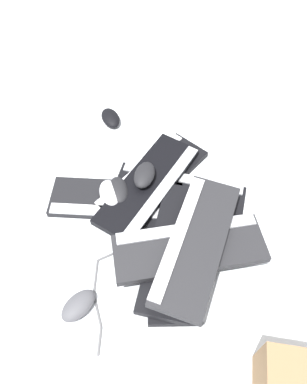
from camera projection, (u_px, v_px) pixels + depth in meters
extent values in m
plane|color=silver|center=(156.00, 185.00, 1.31)|extent=(3.20, 3.20, 0.00)
cube|color=black|center=(179.00, 193.00, 1.27)|extent=(0.44, 0.38, 0.02)
cube|color=#B2B5BA|center=(182.00, 178.00, 1.29)|extent=(0.36, 0.28, 0.01)
cube|color=black|center=(153.00, 180.00, 1.31)|extent=(0.46, 0.34, 0.02)
cube|color=silver|center=(141.00, 169.00, 1.31)|extent=(0.39, 0.23, 0.01)
cube|color=black|center=(116.00, 200.00, 1.26)|extent=(0.46, 0.32, 0.02)
cube|color=silver|center=(114.00, 211.00, 1.21)|extent=(0.40, 0.21, 0.01)
cube|color=black|center=(172.00, 252.00, 1.14)|extent=(0.29, 0.46, 0.02)
cube|color=silver|center=(190.00, 250.00, 1.13)|extent=(0.18, 0.40, 0.01)
cube|color=black|center=(148.00, 185.00, 1.26)|extent=(0.44, 0.38, 0.02)
cube|color=#B2B5BA|center=(162.00, 189.00, 1.23)|extent=(0.36, 0.28, 0.01)
cube|color=black|center=(176.00, 247.00, 1.12)|extent=(0.37, 0.45, 0.02)
cube|color=silver|center=(195.00, 248.00, 1.10)|extent=(0.26, 0.37, 0.01)
cube|color=#232326|center=(189.00, 249.00, 1.08)|extent=(0.46, 0.24, 0.02)
cube|color=#B2B5BA|center=(185.00, 229.00, 1.10)|extent=(0.42, 0.12, 0.01)
cube|color=#232326|center=(197.00, 243.00, 1.06)|extent=(0.40, 0.43, 0.02)
cube|color=silver|center=(179.00, 234.00, 1.06)|extent=(0.30, 0.34, 0.01)
ellipsoid|color=black|center=(144.00, 175.00, 1.23)|extent=(0.12, 0.13, 0.04)
ellipsoid|color=black|center=(118.00, 190.00, 1.23)|extent=(0.08, 0.12, 0.04)
ellipsoid|color=black|center=(111.00, 118.00, 1.48)|extent=(0.07, 0.11, 0.04)
ellipsoid|color=#4C4C51|center=(78.00, 306.00, 1.04)|extent=(0.13, 0.11, 0.04)
ellipsoid|color=#B7B7BC|center=(110.00, 193.00, 1.23)|extent=(0.07, 0.11, 0.04)
cylinder|color=#59595B|center=(207.00, 239.00, 1.18)|extent=(0.07, 0.10, 0.01)
cylinder|color=#59595B|center=(181.00, 227.00, 1.20)|extent=(0.06, 0.05, 0.01)
cylinder|color=#59595B|center=(155.00, 233.00, 1.19)|extent=(0.11, 0.03, 0.01)
cylinder|color=#59595B|center=(127.00, 247.00, 1.16)|extent=(0.09, 0.02, 0.01)
cylinder|color=#59595B|center=(105.00, 257.00, 1.14)|extent=(0.05, 0.01, 0.01)
cylinder|color=#59595B|center=(96.00, 276.00, 1.11)|extent=(0.05, 0.10, 0.01)
cylinder|color=#59595B|center=(97.00, 310.00, 1.05)|extent=(0.02, 0.10, 0.01)
cylinder|color=#59595B|center=(100.00, 340.00, 1.00)|extent=(0.03, 0.07, 0.01)
sphere|color=#59595B|center=(224.00, 248.00, 1.16)|extent=(0.01, 0.01, 0.01)
sphere|color=#59595B|center=(191.00, 229.00, 1.20)|extent=(0.01, 0.01, 0.01)
sphere|color=#59595B|center=(170.00, 225.00, 1.21)|extent=(0.01, 0.01, 0.01)
sphere|color=#59595B|center=(140.00, 241.00, 1.18)|extent=(0.01, 0.01, 0.01)
sphere|color=#59595B|center=(113.00, 253.00, 1.15)|extent=(0.01, 0.01, 0.01)
sphere|color=#59595B|center=(98.00, 260.00, 1.14)|extent=(0.01, 0.01, 0.01)
sphere|color=#59595B|center=(94.00, 293.00, 1.08)|extent=(0.01, 0.01, 0.01)
sphere|color=#59595B|center=(101.00, 327.00, 1.02)|extent=(0.01, 0.01, 0.01)
sphere|color=#59595B|center=(98.00, 354.00, 0.98)|extent=(0.01, 0.01, 0.01)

